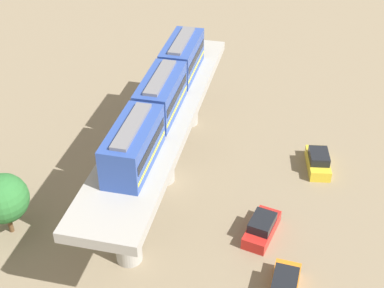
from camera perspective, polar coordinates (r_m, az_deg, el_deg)
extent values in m
plane|color=#84755B|center=(46.23, -3.06, -3.85)|extent=(120.00, 120.00, 0.00)
cylinder|color=#A8A59E|center=(51.98, -0.40, 5.14)|extent=(1.90, 1.90, 6.08)
cylinder|color=#A8A59E|center=(44.38, -3.18, -0.80)|extent=(1.90, 1.90, 6.08)
cylinder|color=#A8A59E|center=(37.59, -7.05, -9.03)|extent=(1.90, 1.90, 6.08)
cube|color=#A8A59E|center=(42.45, -3.33, 2.95)|extent=(5.20, 28.85, 0.80)
cube|color=#2D4CA5|center=(47.47, -1.08, 9.34)|extent=(2.60, 6.60, 3.00)
cube|color=black|center=(47.36, -1.08, 9.61)|extent=(2.64, 6.07, 0.70)
cube|color=yellow|center=(47.80, -1.07, 8.53)|extent=(2.64, 6.34, 0.24)
cube|color=slate|center=(46.79, -1.10, 11.13)|extent=(1.10, 5.61, 0.24)
cube|color=#2D4CA5|center=(41.55, -3.38, 5.24)|extent=(2.60, 6.60, 3.00)
cube|color=black|center=(41.42, -3.39, 5.54)|extent=(2.64, 6.07, 0.70)
cube|color=yellow|center=(41.93, -3.34, 4.35)|extent=(2.64, 6.34, 0.24)
cube|color=slate|center=(40.76, -3.45, 7.21)|extent=(1.10, 5.61, 0.24)
cube|color=#2D4CA5|center=(35.99, -6.37, -0.18)|extent=(2.60, 6.60, 3.00)
cube|color=black|center=(35.85, -6.39, 0.14)|extent=(2.64, 6.07, 0.70)
cube|color=yellow|center=(36.43, -6.29, -1.14)|extent=(2.64, 6.34, 0.24)
cube|color=slate|center=(35.09, -6.54, 1.97)|extent=(1.10, 5.61, 0.24)
cube|color=yellow|center=(48.51, 13.42, -2.03)|extent=(2.45, 4.43, 1.00)
cube|color=black|center=(47.87, 13.56, -1.30)|extent=(1.99, 2.53, 0.76)
cube|color=orange|center=(37.58, 9.89, -15.10)|extent=(2.08, 4.31, 1.00)
cube|color=black|center=(36.81, 10.01, -14.40)|extent=(1.79, 2.40, 0.76)
cube|color=red|center=(41.19, 7.53, -9.15)|extent=(2.65, 4.49, 1.00)
cube|color=black|center=(40.48, 7.60, -8.41)|extent=(2.09, 2.60, 0.76)
cylinder|color=brown|center=(43.01, -19.14, -7.76)|extent=(0.36, 0.36, 2.28)
sphere|color=#2D7233|center=(41.62, -19.71, -5.55)|extent=(3.80, 3.80, 3.80)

